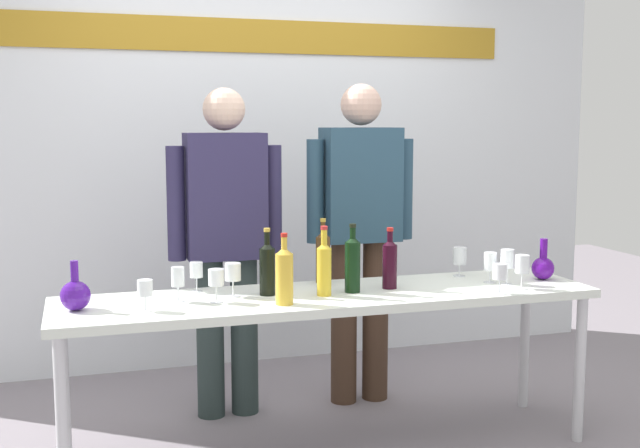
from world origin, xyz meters
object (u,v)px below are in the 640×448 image
presenter_right (360,222)px  wine_glass_left_0 (216,278)px  decanter_blue_left (75,294)px  wine_glass_right_4 (460,256)px  wine_bottle_1 (353,262)px  wine_glass_left_3 (145,289)px  wine_glass_right_0 (522,265)px  wine_bottle_4 (284,274)px  wine_glass_right_3 (507,259)px  wine_glass_left_4 (178,278)px  wine_bottle_0 (390,262)px  presenter_left (226,232)px  wine_glass_right_2 (490,262)px  wine_bottle_5 (323,256)px  wine_glass_right_1 (500,272)px  wine_glass_left_1 (233,273)px  wine_bottle_3 (324,266)px  wine_bottle_2 (267,267)px  wine_glass_left_2 (196,271)px  display_table (330,306)px  decanter_blue_right (543,267)px

presenter_right → wine_glass_left_0: bearing=-144.6°
decanter_blue_left → wine_glass_right_4: (1.84, 0.20, 0.03)m
wine_bottle_1 → wine_glass_left_3: (-0.93, -0.10, -0.04)m
wine_bottle_1 → wine_glass_left_3: bearing=-174.1°
wine_glass_right_0 → decanter_blue_left: bearing=175.3°
decanter_blue_left → wine_bottle_4: (0.85, -0.15, 0.06)m
wine_bottle_1 → wine_glass_right_3: bearing=-4.2°
wine_glass_left_4 → wine_bottle_0: bearing=-0.4°
wine_glass_right_0 → wine_glass_right_4: size_ratio=1.08×
decanter_blue_left → wine_glass_right_0: decanter_blue_left is taller
presenter_left → wine_glass_right_2: (1.17, -0.59, -0.11)m
wine_glass_left_0 → wine_glass_left_3: 0.31m
wine_bottle_0 → wine_glass_left_0: 0.82m
wine_glass_left_4 → wine_glass_right_4: bearing=6.6°
decanter_blue_left → presenter_right: size_ratio=0.12×
wine_bottle_5 → wine_glass_left_4: (-0.72, -0.21, -0.03)m
presenter_right → wine_glass_right_1: bearing=-66.3°
wine_glass_right_3 → wine_glass_left_1: bearing=174.7°
wine_glass_left_3 → presenter_right: bearing=30.5°
presenter_right → wine_glass_right_3: 0.84m
wine_bottle_3 → wine_glass_left_3: size_ratio=2.40×
wine_glass_left_1 → wine_bottle_2: bearing=-3.9°
wine_glass_left_0 → wine_glass_left_4: size_ratio=0.95×
presenter_left → wine_glass_right_3: bearing=-28.2°
wine_glass_left_4 → wine_glass_right_3: size_ratio=0.90×
wine_glass_left_0 → wine_glass_left_3: size_ratio=1.12×
presenter_left → presenter_right: size_ratio=0.98×
wine_glass_left_2 → wine_glass_right_3: (1.44, -0.27, 0.02)m
wine_glass_left_0 → wine_glass_left_2: (-0.05, 0.24, -0.01)m
wine_glass_right_2 → wine_glass_right_4: (-0.07, 0.19, 0.00)m
wine_bottle_4 → wine_glass_right_2: 1.07m
wine_bottle_4 → wine_glass_right_3: 1.12m
display_table → wine_glass_left_3: size_ratio=18.83×
wine_bottle_1 → wine_glass_left_0: 0.63m
presenter_left → wine_glass_right_0: size_ratio=10.56×
wine_glass_right_2 → presenter_right: bearing=127.1°
wine_glass_right_4 → wine_bottle_1: bearing=-162.8°
presenter_left → wine_glass_left_0: presenter_left is taller
wine_bottle_0 → wine_bottle_4: (-0.55, -0.17, 0.01)m
decanter_blue_right → wine_glass_right_0: (-0.22, -0.16, 0.05)m
wine_bottle_0 → wine_bottle_4: wine_bottle_4 is taller
presenter_right → wine_bottle_5: 0.49m
display_table → wine_bottle_4: wine_bottle_4 is taller
presenter_left → wine_glass_right_0: 1.46m
wine_glass_left_1 → wine_glass_right_2: bearing=-2.5°
decanter_blue_right → wine_glass_right_0: bearing=-143.1°
wine_bottle_4 → wine_glass_left_4: bearing=157.1°
wine_bottle_3 → wine_glass_right_2: wine_bottle_3 is taller
wine_bottle_1 → wine_bottle_2: size_ratio=1.04×
wine_bottle_0 → wine_glass_right_1: size_ratio=2.08×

